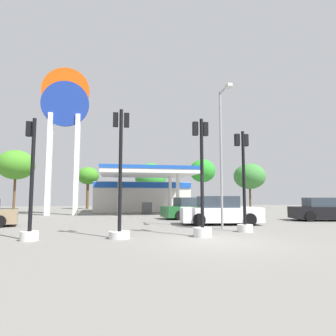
% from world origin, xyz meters
% --- Properties ---
extents(ground_plane, '(90.00, 90.00, 0.00)m').
position_xyz_m(ground_plane, '(0.00, 0.00, 0.00)').
color(ground_plane, slate).
rests_on(ground_plane, ground).
extents(gas_station, '(10.43, 12.42, 4.29)m').
position_xyz_m(gas_station, '(-0.51, 22.54, 2.01)').
color(gas_station, beige).
rests_on(gas_station, ground).
extents(station_pole_sign, '(4.25, 0.56, 13.50)m').
position_xyz_m(station_pole_sign, '(-8.11, 17.08, 8.68)').
color(station_pole_sign, white).
rests_on(station_pole_sign, ground).
extents(car_0, '(4.64, 2.76, 1.56)m').
position_xyz_m(car_0, '(10.50, 7.60, 0.70)').
color(car_0, black).
rests_on(car_0, ground).
extents(car_1, '(4.80, 2.54, 1.65)m').
position_xyz_m(car_1, '(2.54, 6.17, 0.75)').
color(car_1, black).
rests_on(car_1, ground).
extents(car_3, '(4.60, 2.52, 1.56)m').
position_xyz_m(car_3, '(2.11, 10.89, 0.71)').
color(car_3, black).
rests_on(car_3, ground).
extents(traffic_signal_0, '(0.81, 0.81, 5.09)m').
position_xyz_m(traffic_signal_0, '(-3.33, 1.41, 1.74)').
color(traffic_signal_0, silver).
rests_on(traffic_signal_0, ground).
extents(traffic_signal_1, '(0.75, 0.75, 4.84)m').
position_xyz_m(traffic_signal_1, '(-0.03, 1.32, 1.57)').
color(traffic_signal_1, silver).
rests_on(traffic_signal_1, ground).
extents(traffic_signal_2, '(0.70, 0.71, 4.68)m').
position_xyz_m(traffic_signal_2, '(2.38, 2.57, 1.68)').
color(traffic_signal_2, silver).
rests_on(traffic_signal_2, ground).
extents(traffic_signal_3, '(0.65, 0.68, 4.58)m').
position_xyz_m(traffic_signal_3, '(-6.62, 1.45, 1.44)').
color(traffic_signal_3, silver).
rests_on(traffic_signal_3, ground).
extents(tree_0, '(4.72, 4.72, 7.65)m').
position_xyz_m(tree_0, '(-16.15, 30.36, 5.74)').
color(tree_0, brown).
rests_on(tree_0, ground).
extents(tree_1, '(2.91, 2.91, 5.67)m').
position_xyz_m(tree_1, '(-7.10, 30.76, 4.43)').
color(tree_1, brown).
rests_on(tree_1, ground).
extents(tree_2, '(4.24, 4.24, 6.26)m').
position_xyz_m(tree_2, '(1.35, 29.76, 4.16)').
color(tree_2, brown).
rests_on(tree_2, ground).
extents(tree_3, '(3.51, 3.51, 6.81)m').
position_xyz_m(tree_3, '(8.41, 28.56, 5.19)').
color(tree_3, brown).
rests_on(tree_3, ground).
extents(tree_4, '(4.75, 4.75, 6.65)m').
position_xyz_m(tree_4, '(16.60, 31.10, 4.72)').
color(tree_4, brown).
rests_on(tree_4, ground).
extents(corner_streetlamp, '(0.24, 1.48, 7.17)m').
position_xyz_m(corner_streetlamp, '(1.88, 3.89, 4.29)').
color(corner_streetlamp, gray).
rests_on(corner_streetlamp, ground).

